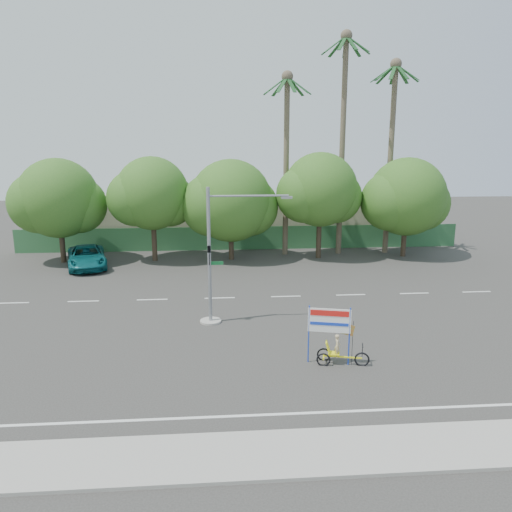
{
  "coord_description": "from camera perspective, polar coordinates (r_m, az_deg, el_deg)",
  "views": [
    {
      "loc": [
        -2.05,
        -20.6,
        9.24
      ],
      "look_at": [
        -0.14,
        3.94,
        3.5
      ],
      "focal_mm": 35.0,
      "sensor_mm": 36.0,
      "label": 1
    }
  ],
  "objects": [
    {
      "name": "palm_tall",
      "position": [
        41.36,
        9.92,
        14.63
      ],
      "size": [
        3.73,
        3.79,
        17.45
      ],
      "color": "#70604C",
      "rests_on": "ground"
    },
    {
      "name": "tree_right",
      "position": [
        39.63,
        7.27,
        7.22
      ],
      "size": [
        6.9,
        5.8,
        8.36
      ],
      "color": "#473828",
      "rests_on": "ground"
    },
    {
      "name": "tree_far_right",
      "position": [
        41.67,
        16.76,
        6.24
      ],
      "size": [
        7.38,
        6.2,
        7.94
      ],
      "color": "#473828",
      "rests_on": "ground"
    },
    {
      "name": "ground",
      "position": [
        22.67,
        1.14,
        -10.93
      ],
      "size": [
        120.0,
        120.0,
        0.0
      ],
      "primitive_type": "plane",
      "color": "#33302D",
      "rests_on": "ground"
    },
    {
      "name": "tree_center",
      "position": [
        38.91,
        -2.98,
        6.06
      ],
      "size": [
        7.62,
        6.4,
        7.85
      ],
      "color": "#473828",
      "rests_on": "ground"
    },
    {
      "name": "fence",
      "position": [
        42.95,
        -1.65,
        2.06
      ],
      "size": [
        38.0,
        0.08,
        2.0
      ],
      "primitive_type": "cube",
      "color": "#336B3D",
      "rests_on": "ground"
    },
    {
      "name": "building_left",
      "position": [
        47.83,
        -14.02,
        4.02
      ],
      "size": [
        12.0,
        8.0,
        4.0
      ],
      "primitive_type": "cube",
      "color": "beige",
      "rests_on": "ground"
    },
    {
      "name": "building_right",
      "position": [
        48.25,
        7.63,
        4.13
      ],
      "size": [
        14.0,
        8.0,
        3.6
      ],
      "primitive_type": "cube",
      "color": "beige",
      "rests_on": "ground"
    },
    {
      "name": "palm_mid",
      "position": [
        42.5,
        15.23,
        12.89
      ],
      "size": [
        3.73,
        3.79,
        15.45
      ],
      "color": "#70604C",
      "rests_on": "ground"
    },
    {
      "name": "tree_far_left",
      "position": [
        40.67,
        -21.71,
        5.88
      ],
      "size": [
        7.14,
        6.0,
        7.96
      ],
      "color": "#473828",
      "rests_on": "ground"
    },
    {
      "name": "sidewalk_near",
      "position": [
        16.13,
        3.93,
        -21.59
      ],
      "size": [
        50.0,
        2.4,
        0.12
      ],
      "primitive_type": "cube",
      "color": "gray",
      "rests_on": "ground"
    },
    {
      "name": "palm_short",
      "position": [
        40.49,
        3.5,
        12.56
      ],
      "size": [
        3.73,
        3.79,
        14.45
      ],
      "color": "#70604C",
      "rests_on": "ground"
    },
    {
      "name": "trike_billboard",
      "position": [
        21.43,
        8.98,
        -9.56
      ],
      "size": [
        2.55,
        0.95,
        2.56
      ],
      "rotation": [
        0.0,
        0.0,
        -0.24
      ],
      "color": "black",
      "rests_on": "ground"
    },
    {
      "name": "pickup_truck",
      "position": [
        39.0,
        -18.77,
        -0.1
      ],
      "size": [
        4.06,
        6.2,
        1.59
      ],
      "primitive_type": "imported",
      "rotation": [
        0.0,
        0.0,
        0.27
      ],
      "color": "#0D5B60",
      "rests_on": "ground"
    },
    {
      "name": "traffic_signal",
      "position": [
        25.39,
        -4.65,
        -1.34
      ],
      "size": [
        4.72,
        1.1,
        7.0
      ],
      "color": "gray",
      "rests_on": "ground"
    },
    {
      "name": "tree_left",
      "position": [
        39.15,
        -11.85,
        6.71
      ],
      "size": [
        6.66,
        5.6,
        8.07
      ],
      "color": "#473828",
      "rests_on": "ground"
    }
  ]
}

